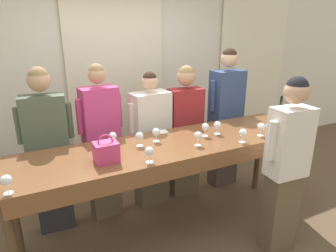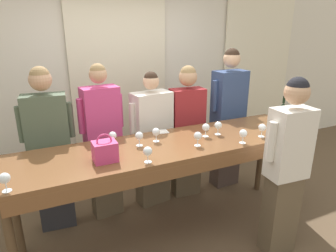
{
  "view_description": "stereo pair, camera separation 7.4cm",
  "coord_description": "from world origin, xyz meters",
  "px_view_note": "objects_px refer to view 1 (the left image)",
  "views": [
    {
      "loc": [
        -1.23,
        -2.38,
        2.12
      ],
      "look_at": [
        0.0,
        0.08,
        1.18
      ],
      "focal_mm": 32.0,
      "sensor_mm": 36.0,
      "label": 1
    },
    {
      "loc": [
        -1.17,
        -2.41,
        2.12
      ],
      "look_at": [
        0.0,
        0.08,
        1.18
      ],
      "focal_mm": 32.0,
      "sensor_mm": 36.0,
      "label": 2
    }
  ],
  "objects_px": {
    "wine_glass_by_handbag": "(205,127)",
    "guest_navy_coat": "(225,118)",
    "handbag": "(106,152)",
    "wine_glass_front_left": "(113,137)",
    "wine_bottle": "(280,112)",
    "guest_pink_top": "(102,143)",
    "wine_glass_center_mid": "(269,126)",
    "wine_glass_back_right": "(156,132)",
    "wine_glass_front_mid": "(261,127)",
    "wine_glass_near_host": "(243,133)",
    "tasting_bar": "(173,154)",
    "wine_glass_front_right": "(218,125)",
    "wine_glass_back_left": "(139,136)",
    "guest_cream_sweater": "(151,141)",
    "wine_glass_center_left": "(149,152)",
    "host_pouring": "(286,165)",
    "wine_glass_by_bottle": "(300,121)",
    "guest_olive_jacket": "(48,150)",
    "wine_glass_center_right": "(6,181)",
    "guest_striped_shirt": "(185,130)"
  },
  "relations": [
    {
      "from": "wine_glass_center_left",
      "to": "wine_glass_back_left",
      "type": "bearing_deg",
      "value": 80.96
    },
    {
      "from": "wine_glass_center_mid",
      "to": "guest_cream_sweater",
      "type": "xyz_separation_m",
      "value": [
        -0.94,
        0.9,
        -0.31
      ]
    },
    {
      "from": "handbag",
      "to": "guest_pink_top",
      "type": "distance_m",
      "value": 0.81
    },
    {
      "from": "guest_olive_jacket",
      "to": "guest_striped_shirt",
      "type": "distance_m",
      "value": 1.59
    },
    {
      "from": "tasting_bar",
      "to": "guest_olive_jacket",
      "type": "distance_m",
      "value": 1.26
    },
    {
      "from": "wine_bottle",
      "to": "wine_glass_by_handbag",
      "type": "xyz_separation_m",
      "value": [
        -1.05,
        -0.02,
        -0.02
      ]
    },
    {
      "from": "handbag",
      "to": "guest_cream_sweater",
      "type": "height_order",
      "value": "guest_cream_sweater"
    },
    {
      "from": "wine_glass_by_handbag",
      "to": "guest_navy_coat",
      "type": "relative_size",
      "value": 0.07
    },
    {
      "from": "wine_glass_center_left",
      "to": "wine_glass_by_handbag",
      "type": "bearing_deg",
      "value": 22.45
    },
    {
      "from": "tasting_bar",
      "to": "handbag",
      "type": "height_order",
      "value": "handbag"
    },
    {
      "from": "wine_glass_center_mid",
      "to": "wine_glass_by_handbag",
      "type": "bearing_deg",
      "value": 155.98
    },
    {
      "from": "wine_glass_near_host",
      "to": "wine_glass_by_bottle",
      "type": "bearing_deg",
      "value": 1.05
    },
    {
      "from": "wine_glass_by_handbag",
      "to": "wine_glass_near_host",
      "type": "bearing_deg",
      "value": -52.97
    },
    {
      "from": "guest_cream_sweater",
      "to": "wine_glass_near_host",
      "type": "bearing_deg",
      "value": -58.83
    },
    {
      "from": "wine_glass_back_left",
      "to": "guest_olive_jacket",
      "type": "height_order",
      "value": "guest_olive_jacket"
    },
    {
      "from": "wine_glass_front_left",
      "to": "wine_glass_back_left",
      "type": "relative_size",
      "value": 1.0
    },
    {
      "from": "guest_striped_shirt",
      "to": "host_pouring",
      "type": "height_order",
      "value": "host_pouring"
    },
    {
      "from": "guest_navy_coat",
      "to": "wine_glass_near_host",
      "type": "bearing_deg",
      "value": -118.62
    },
    {
      "from": "guest_pink_top",
      "to": "guest_cream_sweater",
      "type": "bearing_deg",
      "value": -0.0
    },
    {
      "from": "wine_glass_center_mid",
      "to": "wine_glass_by_handbag",
      "type": "height_order",
      "value": "same"
    },
    {
      "from": "guest_cream_sweater",
      "to": "guest_striped_shirt",
      "type": "distance_m",
      "value": 0.47
    },
    {
      "from": "wine_glass_front_mid",
      "to": "wine_glass_by_handbag",
      "type": "bearing_deg",
      "value": 154.4
    },
    {
      "from": "wine_bottle",
      "to": "guest_cream_sweater",
      "type": "xyz_separation_m",
      "value": [
        -1.38,
        0.61,
        -0.33
      ]
    },
    {
      "from": "wine_glass_back_right",
      "to": "wine_glass_by_handbag",
      "type": "distance_m",
      "value": 0.52
    },
    {
      "from": "handbag",
      "to": "host_pouring",
      "type": "distance_m",
      "value": 1.62
    },
    {
      "from": "wine_glass_front_mid",
      "to": "guest_olive_jacket",
      "type": "relative_size",
      "value": 0.08
    },
    {
      "from": "wine_glass_front_left",
      "to": "wine_glass_back_left",
      "type": "distance_m",
      "value": 0.25
    },
    {
      "from": "tasting_bar",
      "to": "wine_glass_center_right",
      "type": "height_order",
      "value": "wine_glass_center_right"
    },
    {
      "from": "wine_glass_front_right",
      "to": "guest_navy_coat",
      "type": "distance_m",
      "value": 0.88
    },
    {
      "from": "wine_bottle",
      "to": "guest_cream_sweater",
      "type": "bearing_deg",
      "value": 156.19
    },
    {
      "from": "wine_glass_front_right",
      "to": "guest_cream_sweater",
      "type": "bearing_deg",
      "value": 127.43
    },
    {
      "from": "handbag",
      "to": "wine_glass_center_mid",
      "type": "xyz_separation_m",
      "value": [
        1.67,
        -0.13,
        0.01
      ]
    },
    {
      "from": "wine_glass_center_left",
      "to": "wine_glass_by_bottle",
      "type": "xyz_separation_m",
      "value": [
        1.78,
        0.02,
        0.0
      ]
    },
    {
      "from": "guest_cream_sweater",
      "to": "guest_pink_top",
      "type": "bearing_deg",
      "value": 180.0
    },
    {
      "from": "wine_glass_back_left",
      "to": "wine_glass_back_right",
      "type": "relative_size",
      "value": 1.0
    },
    {
      "from": "wine_glass_center_left",
      "to": "wine_glass_by_handbag",
      "type": "distance_m",
      "value": 0.82
    },
    {
      "from": "wine_bottle",
      "to": "wine_glass_center_mid",
      "type": "relative_size",
      "value": 2.26
    },
    {
      "from": "wine_glass_front_mid",
      "to": "guest_cream_sweater",
      "type": "bearing_deg",
      "value": 134.1
    },
    {
      "from": "wine_bottle",
      "to": "wine_glass_center_left",
      "type": "bearing_deg",
      "value": -169.57
    },
    {
      "from": "wine_glass_front_mid",
      "to": "host_pouring",
      "type": "distance_m",
      "value": 0.49
    },
    {
      "from": "host_pouring",
      "to": "guest_navy_coat",
      "type": "bearing_deg",
      "value": 77.19
    },
    {
      "from": "guest_pink_top",
      "to": "wine_glass_center_mid",
      "type": "bearing_deg",
      "value": -30.67
    },
    {
      "from": "wine_glass_center_right",
      "to": "guest_pink_top",
      "type": "distance_m",
      "value": 1.32
    },
    {
      "from": "wine_glass_front_left",
      "to": "wine_glass_front_mid",
      "type": "xyz_separation_m",
      "value": [
        1.43,
        -0.41,
        0.0
      ]
    },
    {
      "from": "handbag",
      "to": "wine_glass_front_left",
      "type": "relative_size",
      "value": 1.76
    },
    {
      "from": "wine_glass_front_mid",
      "to": "wine_bottle",
      "type": "bearing_deg",
      "value": 26.5
    },
    {
      "from": "wine_glass_back_left",
      "to": "wine_glass_center_mid",
      "type": "bearing_deg",
      "value": -14.04
    },
    {
      "from": "wine_glass_by_handbag",
      "to": "guest_cream_sweater",
      "type": "relative_size",
      "value": 0.08
    },
    {
      "from": "wine_glass_front_right",
      "to": "guest_pink_top",
      "type": "bearing_deg",
      "value": 149.23
    },
    {
      "from": "wine_glass_back_left",
      "to": "guest_cream_sweater",
      "type": "xyz_separation_m",
      "value": [
        0.36,
        0.57,
        -0.31
      ]
    }
  ]
}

